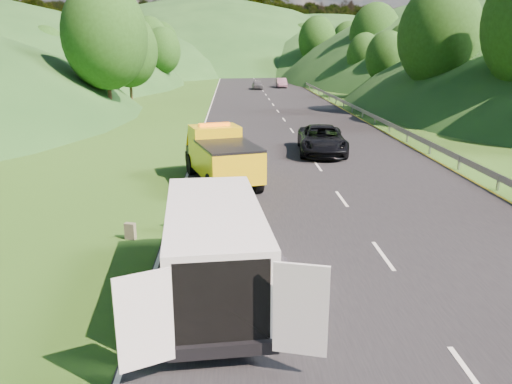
{
  "coord_description": "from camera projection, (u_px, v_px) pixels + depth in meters",
  "views": [
    {
      "loc": [
        -1.61,
        -16.03,
        6.22
      ],
      "look_at": [
        -0.8,
        0.82,
        1.3
      ],
      "focal_mm": 35.0,
      "sensor_mm": 36.0,
      "label": 1
    }
  ],
  "objects": [
    {
      "name": "dist_car_b",
      "position": [
        281.0,
        88.0,
        79.25
      ],
      "size": [
        1.53,
        4.38,
        1.44
      ],
      "primitive_type": "imported",
      "color": "#714B5B",
      "rests_on": "ground"
    },
    {
      "name": "tow_truck",
      "position": [
        221.0,
        156.0,
        23.36
      ],
      "size": [
        3.92,
        6.64,
        2.69
      ],
      "rotation": [
        0.0,
        0.0,
        0.28
      ],
      "color": "black",
      "rests_on": "ground"
    },
    {
      "name": "child",
      "position": [
        227.0,
        230.0,
        17.56
      ],
      "size": [
        0.59,
        0.59,
        0.97
      ],
      "primitive_type": "imported",
      "rotation": [
        0.0,
        0.0,
        -0.78
      ],
      "color": "tan",
      "rests_on": "ground"
    },
    {
      "name": "white_van",
      "position": [
        214.0,
        246.0,
        12.49
      ],
      "size": [
        3.86,
        7.27,
        2.51
      ],
      "rotation": [
        0.0,
        0.0,
        0.08
      ],
      "color": "black",
      "rests_on": "ground"
    },
    {
      "name": "dist_car_a",
      "position": [
        258.0,
        89.0,
        75.92
      ],
      "size": [
        1.58,
        3.94,
        1.34
      ],
      "primitive_type": "imported",
      "color": "#46474B",
      "rests_on": "ground"
    },
    {
      "name": "ground",
      "position": [
        280.0,
        235.0,
        17.19
      ],
      "size": [
        320.0,
        320.0,
        0.0
      ],
      "primitive_type": "plane",
      "color": "#38661E",
      "rests_on": "ground"
    },
    {
      "name": "dist_car_c",
      "position": [
        259.0,
        77.0,
        106.67
      ],
      "size": [
        1.87,
        4.61,
        1.34
      ],
      "primitive_type": "imported",
      "color": "#984C57",
      "rests_on": "ground"
    },
    {
      "name": "worker",
      "position": [
        273.0,
        327.0,
        11.52
      ],
      "size": [
        1.37,
        1.07,
        1.87
      ],
      "primitive_type": "imported",
      "rotation": [
        0.0,
        0.0,
        0.35
      ],
      "color": "black",
      "rests_on": "ground"
    },
    {
      "name": "road_surface",
      "position": [
        273.0,
        105.0,
        55.68
      ],
      "size": [
        14.0,
        200.0,
        0.02
      ],
      "primitive_type": "cube",
      "color": "black",
      "rests_on": "ground"
    },
    {
      "name": "hills_backdrop",
      "position": [
        259.0,
        69.0,
        146.65
      ],
      "size": [
        201.0,
        288.6,
        44.0
      ],
      "primitive_type": null,
      "color": "#2D5B23",
      "rests_on": "ground"
    },
    {
      "name": "passing_suv",
      "position": [
        321.0,
        153.0,
        30.27
      ],
      "size": [
        3.27,
        6.17,
        1.65
      ],
      "primitive_type": "imported",
      "rotation": [
        0.0,
        0.0,
        -0.09
      ],
      "color": "black",
      "rests_on": "ground"
    },
    {
      "name": "tree_line_left",
      "position": [
        114.0,
        90.0,
        73.84
      ],
      "size": [
        14.0,
        140.0,
        14.0
      ],
      "primitive_type": null,
      "color": "#235117",
      "rests_on": "ground"
    },
    {
      "name": "tree_line_right",
      "position": [
        393.0,
        89.0,
        75.79
      ],
      "size": [
        14.0,
        140.0,
        14.0
      ],
      "primitive_type": null,
      "color": "#235117",
      "rests_on": "ground"
    },
    {
      "name": "suitcase",
      "position": [
        130.0,
        231.0,
        16.71
      ],
      "size": [
        0.39,
        0.28,
        0.57
      ],
      "primitive_type": "cube",
      "rotation": [
        0.0,
        0.0,
        -0.28
      ],
      "color": "#635F4A",
      "rests_on": "ground"
    },
    {
      "name": "woman",
      "position": [
        194.0,
        233.0,
        17.36
      ],
      "size": [
        0.41,
        0.55,
        1.48
      ],
      "primitive_type": "imported",
      "rotation": [
        0.0,
        0.0,
        1.59
      ],
      "color": "silver",
      "rests_on": "ground"
    },
    {
      "name": "spare_tire",
      "position": [
        279.0,
        314.0,
        12.09
      ],
      "size": [
        0.73,
        0.73,
        0.2
      ],
      "primitive_type": "cylinder",
      "color": "black",
      "rests_on": "ground"
    },
    {
      "name": "guardrail",
      "position": [
        319.0,
        94.0,
        68.01
      ],
      "size": [
        0.06,
        140.0,
        1.52
      ],
      "primitive_type": "cube",
      "color": "gray",
      "rests_on": "ground"
    }
  ]
}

